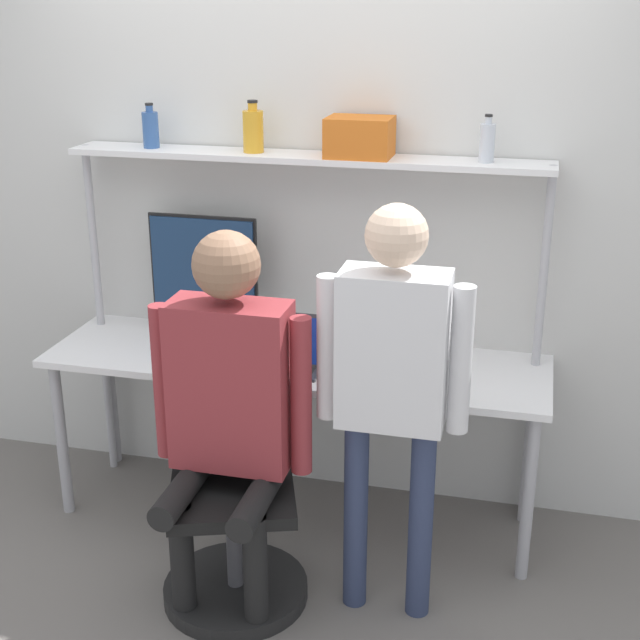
{
  "coord_description": "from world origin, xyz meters",
  "views": [
    {
      "loc": [
        0.95,
        -3.04,
        2.22
      ],
      "look_at": [
        0.22,
        -0.12,
        1.11
      ],
      "focal_mm": 50.0,
      "sensor_mm": 36.0,
      "label": 1
    }
  ],
  "objects": [
    {
      "name": "ground_plane",
      "position": [
        0.0,
        0.0,
        0.0
      ],
      "size": [
        12.0,
        12.0,
        0.0
      ],
      "primitive_type": "plane",
      "color": "slate"
    },
    {
      "name": "wall_back",
      "position": [
        0.0,
        0.65,
        1.35
      ],
      "size": [
        8.0,
        0.06,
        2.7
      ],
      "color": "silver",
      "rests_on": "ground_plane"
    },
    {
      "name": "desk",
      "position": [
        0.0,
        0.32,
        0.68
      ],
      "size": [
        2.13,
        0.6,
        0.76
      ],
      "color": "white",
      "rests_on": "ground_plane"
    },
    {
      "name": "shelf_unit",
      "position": [
        0.0,
        0.5,
        1.37
      ],
      "size": [
        2.03,
        0.22,
        1.59
      ],
      "color": "white",
      "rests_on": "ground_plane"
    },
    {
      "name": "monitor",
      "position": [
        -0.46,
        0.47,
        1.07
      ],
      "size": [
        0.49,
        0.19,
        0.56
      ],
      "color": "black",
      "rests_on": "desk"
    },
    {
      "name": "laptop",
      "position": [
        -0.02,
        0.24,
        0.82
      ],
      "size": [
        0.33,
        0.22,
        0.21
      ],
      "color": "#333338",
      "rests_on": "desk"
    },
    {
      "name": "cell_phone",
      "position": [
        0.22,
        0.24,
        0.76
      ],
      "size": [
        0.07,
        0.15,
        0.01
      ],
      "color": "silver",
      "rests_on": "desk"
    },
    {
      "name": "office_chair",
      "position": [
        -0.08,
        -0.28,
        0.29
      ],
      "size": [
        0.59,
        0.59,
        0.94
      ],
      "color": "black",
      "rests_on": "ground_plane"
    },
    {
      "name": "person_seated",
      "position": [
        -0.07,
        -0.32,
        0.87
      ],
      "size": [
        0.6,
        0.48,
        1.46
      ],
      "color": "black",
      "rests_on": "ground_plane"
    },
    {
      "name": "person_standing",
      "position": [
        0.51,
        -0.23,
        1.0
      ],
      "size": [
        0.54,
        0.21,
        1.58
      ],
      "color": "#2D3856",
      "rests_on": "ground_plane"
    },
    {
      "name": "bottle_amber",
      "position": [
        -0.22,
        0.5,
        1.68
      ],
      "size": [
        0.09,
        0.09,
        0.21
      ],
      "color": "gold",
      "rests_on": "shelf_unit"
    },
    {
      "name": "bottle_clear",
      "position": [
        0.74,
        0.5,
        1.67
      ],
      "size": [
        0.06,
        0.06,
        0.19
      ],
      "color": "silver",
      "rests_on": "shelf_unit"
    },
    {
      "name": "bottle_blue",
      "position": [
        -0.68,
        0.5,
        1.67
      ],
      "size": [
        0.07,
        0.07,
        0.19
      ],
      "color": "#335999",
      "rests_on": "shelf_unit"
    },
    {
      "name": "storage_box",
      "position": [
        0.23,
        0.5,
        1.67
      ],
      "size": [
        0.26,
        0.2,
        0.16
      ],
      "color": "#D1661E",
      "rests_on": "shelf_unit"
    }
  ]
}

